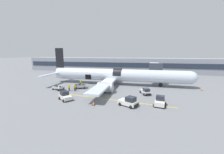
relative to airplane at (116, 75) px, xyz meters
name	(u,v)px	position (x,y,z in m)	size (l,w,h in m)	color
ground_plane	(108,87)	(-1.43, -3.58, -2.65)	(500.00, 500.00, 0.00)	slate
apron_marking_line	(109,99)	(1.18, -12.95, -2.64)	(24.41, 3.49, 0.01)	yellow
terminal_strip	(125,65)	(-1.43, 29.20, 0.64)	(97.33, 11.37, 6.57)	gray
jet_bridge_stub	(155,68)	(10.91, 5.16, 1.81)	(3.51, 8.79, 6.12)	#4C4C51
airplane	(116,75)	(0.00, 0.00, 0.00)	(41.18, 33.57, 10.40)	silver
baggage_tug_lead	(129,102)	(5.33, -15.42, -1.92)	(3.67, 2.96, 1.67)	silver
baggage_tug_mid	(145,91)	(8.20, -7.85, -2.03)	(2.52, 3.41, 1.42)	silver
baggage_tug_rear	(65,96)	(-6.92, -15.02, -1.94)	(3.33, 3.01, 1.63)	silver
baggage_tug_spare	(160,102)	(10.51, -14.25, -1.93)	(2.37, 2.75, 1.71)	silver
baggage_cart_loading	(80,86)	(-7.92, -6.40, -2.06)	(3.96, 2.86, 1.24)	#999BA0
baggage_cart_queued	(58,88)	(-12.57, -8.84, -2.16)	(3.80, 2.56, 1.00)	#B7BABF
ground_crew_loader_a	(98,85)	(-3.65, -4.68, -1.84)	(0.47, 0.51, 1.53)	#2D2D33
ground_crew_loader_b	(81,82)	(-9.17, -3.58, -1.74)	(0.51, 0.60, 1.73)	black
ground_crew_driver	(75,88)	(-8.03, -9.09, -1.77)	(0.48, 0.58, 1.67)	#1E2338
ground_crew_supervisor	(69,87)	(-9.51, -9.12, -1.76)	(0.39, 0.58, 1.68)	#1E2338
safety_cone_nose	(202,89)	(21.56, -1.45, -2.36)	(0.49, 0.49, 0.61)	black
safety_cone_engine_left	(94,104)	(-0.62, -16.48, -2.35)	(0.56, 0.56, 0.64)	black
safety_cone_wingtip	(110,91)	(0.31, -7.94, -2.31)	(0.50, 0.50, 0.71)	black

